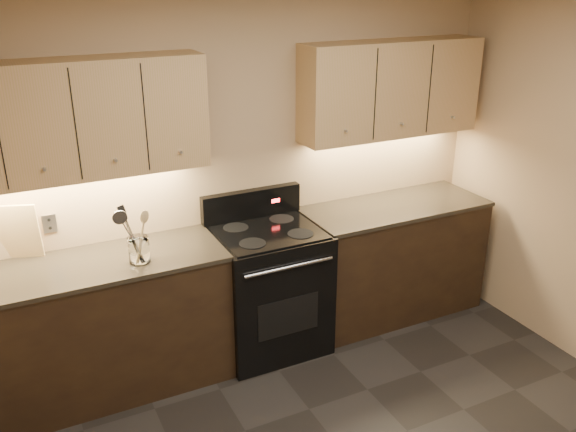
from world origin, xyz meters
name	(u,v)px	position (x,y,z in m)	size (l,w,h in m)	color
wall_back	(238,169)	(0.00, 2.00, 1.30)	(4.00, 0.04, 2.60)	tan
counter_left	(102,327)	(-1.10, 1.70, 0.47)	(1.62, 0.62, 0.93)	black
counter_right	(391,258)	(1.18, 1.70, 0.47)	(1.46, 0.62, 0.93)	black
stove	(268,287)	(0.08, 1.68, 0.48)	(0.76, 0.68, 1.14)	black
upper_cab_left	(71,120)	(-1.10, 1.85, 1.80)	(1.60, 0.30, 0.70)	tan
upper_cab_right	(391,89)	(1.18, 1.85, 1.80)	(1.44, 0.30, 0.70)	tan
outlet_plate	(50,224)	(-1.30, 1.99, 1.12)	(0.09, 0.01, 0.12)	#B2B5BA
utensil_crock	(139,250)	(-0.84, 1.59, 1.01)	(0.17, 0.17, 0.16)	white
cutting_board	(15,232)	(-1.50, 1.97, 1.11)	(0.29, 0.02, 0.37)	#DBBB76
wooden_spoon	(135,238)	(-0.85, 1.57, 1.10)	(0.06, 0.06, 0.31)	#DBBB76
black_turner	(139,232)	(-0.83, 1.58, 1.13)	(0.08, 0.08, 0.37)	black
steel_spatula	(140,233)	(-0.82, 1.60, 1.12)	(0.08, 0.08, 0.34)	silver
steel_skimmer	(141,233)	(-0.81, 1.57, 1.12)	(0.09, 0.09, 0.35)	silver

